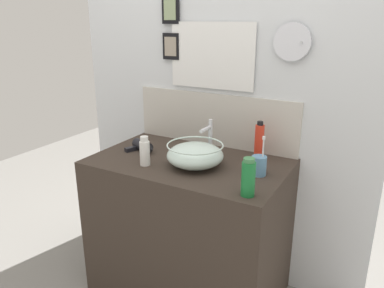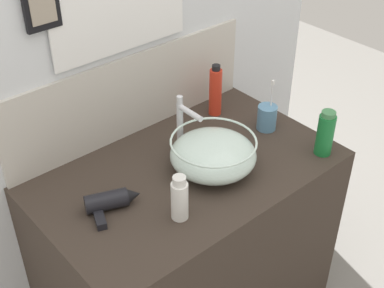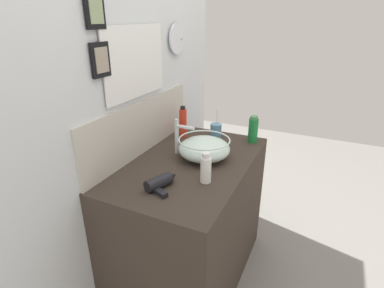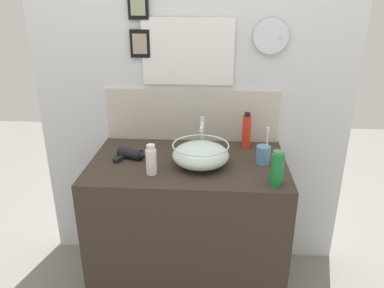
{
  "view_description": "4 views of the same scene",
  "coord_description": "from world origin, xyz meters",
  "px_view_note": "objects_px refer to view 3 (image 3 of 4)",
  "views": [
    {
      "loc": [
        0.95,
        -1.66,
        1.58
      ],
      "look_at": [
        0.02,
        0.0,
        0.94
      ],
      "focal_mm": 35.0,
      "sensor_mm": 36.0,
      "label": 1
    },
    {
      "loc": [
        -0.94,
        -1.12,
        1.99
      ],
      "look_at": [
        0.02,
        0.0,
        0.94
      ],
      "focal_mm": 50.0,
      "sensor_mm": 36.0,
      "label": 2
    },
    {
      "loc": [
        -1.38,
        -0.66,
        1.6
      ],
      "look_at": [
        0.02,
        0.0,
        0.94
      ],
      "focal_mm": 28.0,
      "sensor_mm": 36.0,
      "label": 3
    },
    {
      "loc": [
        0.14,
        -1.84,
        1.69
      ],
      "look_at": [
        0.02,
        0.0,
        0.94
      ],
      "focal_mm": 35.0,
      "sensor_mm": 36.0,
      "label": 4
    }
  ],
  "objects_px": {
    "hair_drier": "(161,182)",
    "spray_bottle": "(206,168)",
    "glass_bowl_sink": "(204,148)",
    "faucet": "(179,134)",
    "soap_dispenser": "(253,130)",
    "toothbrush_cup": "(216,131)",
    "lotion_bottle": "(183,123)"
  },
  "relations": [
    {
      "from": "glass_bowl_sink",
      "to": "faucet",
      "type": "relative_size",
      "value": 1.39
    },
    {
      "from": "spray_bottle",
      "to": "soap_dispenser",
      "type": "bearing_deg",
      "value": -7.3
    },
    {
      "from": "faucet",
      "to": "lotion_bottle",
      "type": "height_order",
      "value": "lotion_bottle"
    },
    {
      "from": "glass_bowl_sink",
      "to": "spray_bottle",
      "type": "distance_m",
      "value": 0.27
    },
    {
      "from": "toothbrush_cup",
      "to": "spray_bottle",
      "type": "bearing_deg",
      "value": -164.18
    },
    {
      "from": "glass_bowl_sink",
      "to": "hair_drier",
      "type": "xyz_separation_m",
      "value": [
        -0.38,
        0.06,
        -0.04
      ]
    },
    {
      "from": "glass_bowl_sink",
      "to": "hair_drier",
      "type": "relative_size",
      "value": 1.55
    },
    {
      "from": "hair_drier",
      "to": "toothbrush_cup",
      "type": "bearing_deg",
      "value": -0.86
    },
    {
      "from": "faucet",
      "to": "hair_drier",
      "type": "relative_size",
      "value": 1.12
    },
    {
      "from": "faucet",
      "to": "soap_dispenser",
      "type": "distance_m",
      "value": 0.51
    },
    {
      "from": "hair_drier",
      "to": "spray_bottle",
      "type": "height_order",
      "value": "spray_bottle"
    },
    {
      "from": "soap_dispenser",
      "to": "spray_bottle",
      "type": "xyz_separation_m",
      "value": [
        -0.61,
        0.08,
        -0.01
      ]
    },
    {
      "from": "faucet",
      "to": "toothbrush_cup",
      "type": "bearing_deg",
      "value": -18.51
    },
    {
      "from": "faucet",
      "to": "spray_bottle",
      "type": "bearing_deg",
      "value": -131.51
    },
    {
      "from": "lotion_bottle",
      "to": "spray_bottle",
      "type": "xyz_separation_m",
      "value": [
        -0.5,
        -0.38,
        -0.03
      ]
    },
    {
      "from": "faucet",
      "to": "soap_dispenser",
      "type": "xyz_separation_m",
      "value": [
        0.37,
        -0.35,
        -0.04
      ]
    },
    {
      "from": "hair_drier",
      "to": "lotion_bottle",
      "type": "height_order",
      "value": "lotion_bottle"
    },
    {
      "from": "spray_bottle",
      "to": "glass_bowl_sink",
      "type": "bearing_deg",
      "value": 24.76
    },
    {
      "from": "faucet",
      "to": "lotion_bottle",
      "type": "relative_size",
      "value": 0.99
    },
    {
      "from": "toothbrush_cup",
      "to": "lotion_bottle",
      "type": "relative_size",
      "value": 0.94
    },
    {
      "from": "glass_bowl_sink",
      "to": "spray_bottle",
      "type": "bearing_deg",
      "value": -155.24
    },
    {
      "from": "lotion_bottle",
      "to": "soap_dispenser",
      "type": "bearing_deg",
      "value": -76.15
    },
    {
      "from": "hair_drier",
      "to": "glass_bowl_sink",
      "type": "bearing_deg",
      "value": -9.14
    },
    {
      "from": "hair_drier",
      "to": "lotion_bottle",
      "type": "relative_size",
      "value": 0.89
    },
    {
      "from": "hair_drier",
      "to": "toothbrush_cup",
      "type": "distance_m",
      "value": 0.71
    },
    {
      "from": "soap_dispenser",
      "to": "spray_bottle",
      "type": "bearing_deg",
      "value": 172.7
    },
    {
      "from": "faucet",
      "to": "lotion_bottle",
      "type": "distance_m",
      "value": 0.27
    },
    {
      "from": "glass_bowl_sink",
      "to": "toothbrush_cup",
      "type": "bearing_deg",
      "value": 8.73
    },
    {
      "from": "glass_bowl_sink",
      "to": "soap_dispenser",
      "type": "height_order",
      "value": "soap_dispenser"
    },
    {
      "from": "hair_drier",
      "to": "soap_dispenser",
      "type": "xyz_separation_m",
      "value": [
        0.75,
        -0.25,
        0.06
      ]
    },
    {
      "from": "toothbrush_cup",
      "to": "glass_bowl_sink",
      "type": "bearing_deg",
      "value": -171.27
    },
    {
      "from": "hair_drier",
      "to": "toothbrush_cup",
      "type": "xyz_separation_m",
      "value": [
        0.71,
        -0.01,
        0.02
      ]
    }
  ]
}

